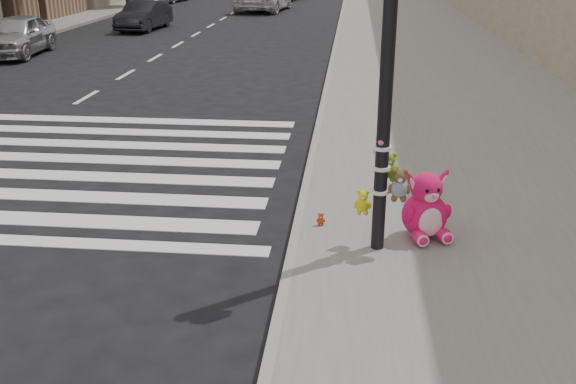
% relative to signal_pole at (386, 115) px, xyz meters
% --- Properties ---
extents(ground, '(120.00, 120.00, 0.00)m').
position_rel_signal_pole_xyz_m(ground, '(-2.62, -1.81, -1.83)').
color(ground, black).
rests_on(ground, ground).
extents(sidewalk_near, '(7.00, 80.00, 0.14)m').
position_rel_signal_pole_xyz_m(sidewalk_near, '(2.38, 8.19, -1.76)').
color(sidewalk_near, slate).
rests_on(sidewalk_near, ground).
extents(curb_edge, '(0.12, 80.00, 0.15)m').
position_rel_signal_pole_xyz_m(curb_edge, '(-1.07, 8.19, -1.76)').
color(curb_edge, gray).
rests_on(curb_edge, ground).
extents(signal_pole, '(0.67, 0.49, 4.00)m').
position_rel_signal_pole_xyz_m(signal_pole, '(0.00, 0.00, 0.00)').
color(signal_pole, black).
rests_on(signal_pole, sidewalk_near).
extents(pink_bunny, '(0.73, 0.80, 0.91)m').
position_rel_signal_pole_xyz_m(pink_bunny, '(0.59, 0.36, -1.32)').
color(pink_bunny, '#F01462').
rests_on(pink_bunny, sidewalk_near).
extents(red_teddy, '(0.12, 0.09, 0.18)m').
position_rel_signal_pole_xyz_m(red_teddy, '(-0.76, 0.59, -1.60)').
color(red_teddy, '#BF3513').
rests_on(red_teddy, sidewalk_near).
extents(car_silver_far, '(2.03, 4.20, 1.38)m').
position_rel_signal_pole_xyz_m(car_silver_far, '(-11.97, 14.25, -1.14)').
color(car_silver_far, '#A8A8AC').
rests_on(car_silver_far, ground).
extents(car_dark_far, '(1.64, 3.95, 1.27)m').
position_rel_signal_pole_xyz_m(car_dark_far, '(-9.75, 21.44, -1.19)').
color(car_dark_far, black).
rests_on(car_dark_far, ground).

